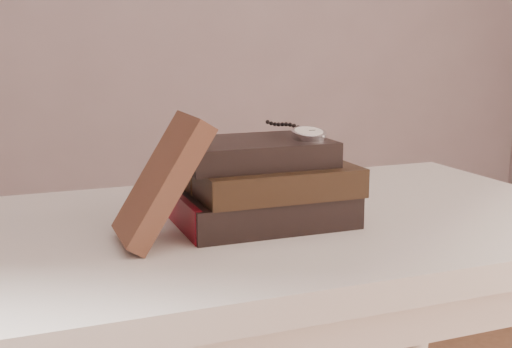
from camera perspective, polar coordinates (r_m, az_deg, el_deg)
name	(u,v)px	position (r m, az deg, el deg)	size (l,w,h in m)	color
table	(281,272)	(1.05, 2.16, -8.52)	(1.00, 0.60, 0.75)	beige
book_stack	(263,184)	(0.97, 0.63, -0.91)	(0.26, 0.18, 0.13)	black
journal	(162,180)	(0.88, -8.16, -0.53)	(0.03, 0.12, 0.19)	#3F2218
pocket_watch	(307,133)	(0.98, 4.42, 3.58)	(0.05, 0.15, 0.02)	silver
eyeglasses	(189,170)	(1.02, -5.81, 0.36)	(0.10, 0.12, 0.05)	silver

